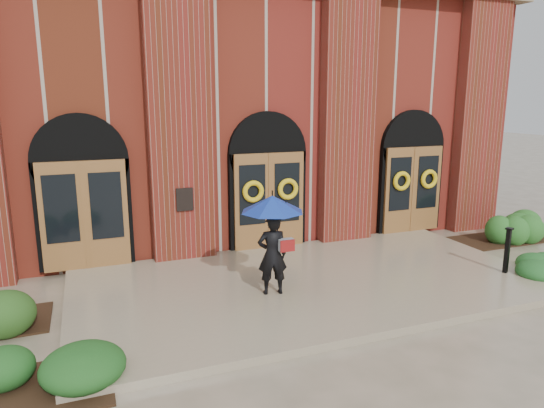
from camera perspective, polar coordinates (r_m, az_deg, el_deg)
name	(u,v)px	position (r m, az deg, el deg)	size (l,w,h in m)	color
ground	(314,288)	(10.63, 4.97, -9.84)	(90.00, 90.00, 0.00)	gray
landing	(311,283)	(10.73, 4.62, -9.20)	(10.00, 5.30, 0.15)	gray
church_building	(210,113)	(18.16, -7.30, 10.57)	(16.20, 12.53, 7.00)	maroon
man_with_umbrella	(272,226)	(9.51, 0.06, -2.58)	(1.46, 1.46, 2.01)	black
metal_post	(507,249)	(12.10, 25.95, -4.81)	(0.18, 0.18, 1.05)	black
hedge_wall_right	(494,228)	(15.28, 24.65, -2.56)	(3.01, 1.20, 0.77)	#24591F
hedge_front_left	(48,371)	(7.80, -24.82, -17.42)	(1.53, 1.31, 0.54)	#1A4818
hedge_front_right	(532,265)	(12.83, 28.28, -6.34)	(1.27, 1.09, 0.45)	#1D5220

